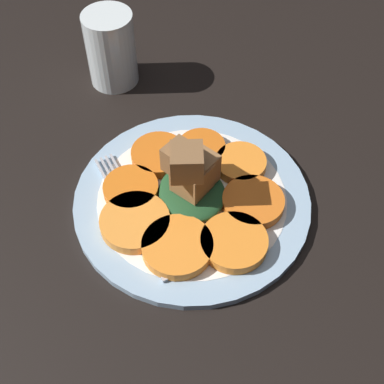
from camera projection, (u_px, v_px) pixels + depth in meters
table_slab at (192, 207)px, 65.89cm from camera, size 120.00×120.00×2.00cm
plate at (192, 200)px, 64.69cm from camera, size 28.54×28.54×1.05cm
carrot_slice_0 at (241, 163)px, 66.67cm from camera, size 6.37×6.37×1.32cm
carrot_slice_1 at (202, 148)px, 68.25cm from camera, size 6.05×6.05×1.32cm
carrot_slice_2 at (159, 155)px, 67.57cm from camera, size 6.99×6.99×1.32cm
carrot_slice_3 at (131, 189)px, 64.18cm from camera, size 6.66×6.66×1.32cm
carrot_slice_4 at (135, 222)px, 61.19cm from camera, size 8.10×8.10×1.32cm
carrot_slice_5 at (177, 247)px, 59.15cm from camera, size 8.00×8.00×1.32cm
carrot_slice_6 at (234, 242)px, 59.50cm from camera, size 7.59×7.59×1.32cm
carrot_slice_7 at (253, 202)px, 62.95cm from camera, size 7.35×7.35×1.32cm
center_pile at (191, 178)px, 61.60cm from camera, size 8.74×7.87×8.97cm
fork at (131, 210)px, 62.77cm from camera, size 19.60×4.24×0.40cm
water_glass at (111, 49)px, 74.99cm from camera, size 6.99×6.99×10.78cm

